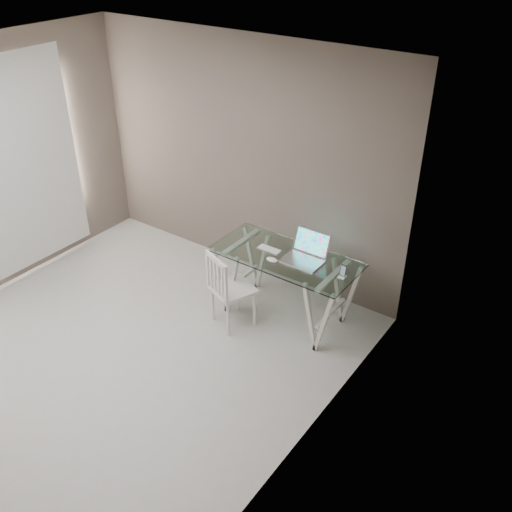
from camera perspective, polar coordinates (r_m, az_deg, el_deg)
The scene contains 7 objects.
room at distance 4.87m, azimuth -17.84°, elevation 5.36°, with size 4.50×4.52×2.71m.
desk at distance 5.92m, azimuth 2.87°, elevation -3.04°, with size 1.50×0.70×0.75m.
chair at distance 5.75m, azimuth -2.93°, elevation -3.11°, with size 0.51×0.51×0.86m.
laptop at distance 5.67m, azimuth 5.04°, elevation 0.28°, with size 0.39×0.36×0.27m.
keyboard at distance 5.83m, azimuth 1.33°, elevation 0.68°, with size 0.26×0.11×0.01m, color silver.
mouse at distance 5.63m, azimuth 1.60°, elevation -0.37°, with size 0.12×0.07×0.04m, color white.
phone_dock at distance 5.44m, azimuth 8.65°, elevation -1.80°, with size 0.07×0.07×0.13m.
Camera 1 is at (3.55, -2.52, 3.75)m, focal length 40.00 mm.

